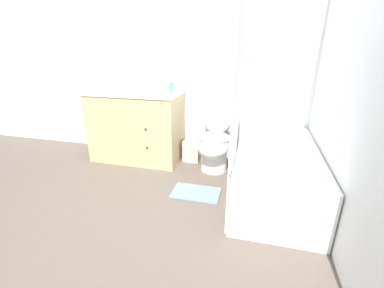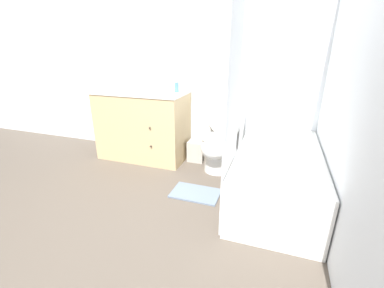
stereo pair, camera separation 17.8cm
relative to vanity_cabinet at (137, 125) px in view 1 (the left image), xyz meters
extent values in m
plane|color=brown|center=(0.76, -1.46, -0.45)|extent=(14.00, 14.00, 0.00)
cube|color=silver|center=(0.76, 0.31, 0.80)|extent=(8.00, 0.05, 2.50)
cube|color=#B2BCC6|center=(0.00, 0.28, 1.02)|extent=(1.07, 0.01, 0.93)
cube|color=silver|center=(2.12, -0.59, 0.80)|extent=(0.05, 2.75, 2.50)
cube|color=tan|center=(0.00, 0.00, -0.02)|extent=(1.13, 0.57, 0.86)
cube|color=white|center=(0.00, 0.00, 0.42)|extent=(1.15, 0.59, 0.03)
cylinder|color=white|center=(0.00, 0.00, 0.38)|extent=(0.35, 0.35, 0.10)
sphere|color=#382D23|center=(0.25, -0.30, 0.06)|extent=(0.02, 0.02, 0.02)
sphere|color=#382D23|center=(0.25, -0.30, -0.17)|extent=(0.02, 0.02, 0.02)
cylinder|color=silver|center=(0.00, 0.22, 0.46)|extent=(0.04, 0.04, 0.04)
cylinder|color=silver|center=(0.00, 0.18, 0.52)|extent=(0.02, 0.11, 0.09)
cylinder|color=silver|center=(-0.06, 0.22, 0.46)|extent=(0.03, 0.03, 0.04)
cylinder|color=silver|center=(0.05, 0.22, 0.46)|extent=(0.03, 0.03, 0.04)
cylinder|color=white|center=(1.03, -0.10, -0.33)|extent=(0.31, 0.31, 0.24)
ellipsoid|color=white|center=(1.03, -0.16, -0.12)|extent=(0.37, 0.48, 0.27)
torus|color=white|center=(1.03, -0.16, -0.02)|extent=(0.37, 0.37, 0.04)
cube|color=white|center=(1.03, 0.17, 0.15)|extent=(0.37, 0.18, 0.34)
ellipsoid|color=white|center=(1.03, 0.06, 0.20)|extent=(0.35, 0.14, 0.45)
cube|color=white|center=(1.71, -0.48, -0.21)|extent=(0.75, 1.53, 0.49)
cube|color=#ACB1B2|center=(1.71, -0.48, 0.03)|extent=(0.63, 1.41, 0.01)
cube|color=white|center=(1.33, -0.96, 0.57)|extent=(0.01, 0.52, 2.04)
cube|color=#B7B2A8|center=(0.71, 0.09, -0.32)|extent=(0.21, 0.18, 0.27)
cube|color=silver|center=(0.31, 0.06, 0.48)|extent=(0.14, 0.12, 0.09)
ellipsoid|color=white|center=(0.31, 0.06, 0.54)|extent=(0.06, 0.04, 0.03)
cylinder|color=#4C7AB2|center=(0.47, 0.03, 0.49)|extent=(0.05, 0.05, 0.12)
cylinder|color=silver|center=(0.47, 0.03, 0.57)|extent=(0.03, 0.03, 0.03)
cube|color=beige|center=(-0.41, -0.19, 0.46)|extent=(0.24, 0.13, 0.06)
cube|color=tan|center=(1.57, -0.92, 0.08)|extent=(0.31, 0.19, 0.08)
cube|color=slate|center=(0.95, -0.69, -0.45)|extent=(0.48, 0.31, 0.02)
camera|label=1|loc=(1.49, -2.90, 0.95)|focal=24.00mm
camera|label=2|loc=(1.66, -2.85, 0.95)|focal=24.00mm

